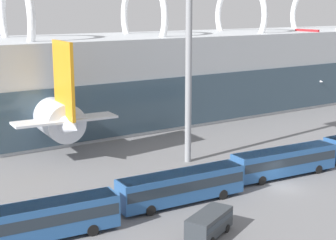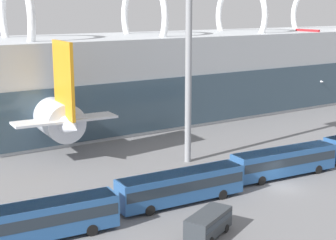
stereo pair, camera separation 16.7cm
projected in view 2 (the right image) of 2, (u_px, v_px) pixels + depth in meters
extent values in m
plane|color=slate|center=(282.00, 188.00, 53.95)|extent=(440.00, 440.00, 0.00)
cube|color=#B2B7BC|center=(314.00, 62.00, 109.54)|extent=(143.86, 20.99, 14.02)
torus|color=white|center=(16.00, 19.00, 72.96)|extent=(1.10, 14.07, 14.07)
torus|color=white|center=(144.00, 17.00, 84.45)|extent=(1.10, 14.07, 14.07)
torus|color=white|center=(241.00, 16.00, 95.93)|extent=(1.10, 14.07, 14.07)
torus|color=white|center=(317.00, 15.00, 107.41)|extent=(1.10, 14.07, 14.07)
cylinder|color=silver|center=(33.00, 104.00, 74.70)|extent=(7.06, 31.05, 4.84)
sphere|color=silver|center=(8.00, 90.00, 87.77)|extent=(4.74, 4.74, 4.74)
cone|color=silver|center=(68.00, 125.00, 61.63)|extent=(5.08, 7.07, 4.60)
cube|color=silver|center=(37.00, 112.00, 73.29)|extent=(38.67, 6.67, 0.35)
cylinder|color=gray|center=(107.00, 114.00, 78.79)|extent=(2.58, 3.97, 2.31)
cube|color=orange|center=(64.00, 80.00, 61.12)|extent=(0.87, 6.46, 9.22)
cube|color=silver|center=(65.00, 120.00, 62.16)|extent=(12.78, 4.11, 0.28)
cylinder|color=gray|center=(17.00, 108.00, 83.97)|extent=(0.36, 0.36, 3.69)
cylinder|color=black|center=(17.00, 119.00, 84.36)|extent=(0.53, 1.13, 1.10)
cylinder|color=gray|center=(15.00, 125.00, 72.09)|extent=(0.36, 0.36, 3.69)
cylinder|color=black|center=(16.00, 137.00, 72.48)|extent=(0.53, 1.13, 1.10)
cylinder|color=gray|center=(59.00, 120.00, 75.12)|extent=(0.36, 0.36, 3.69)
cylinder|color=black|center=(59.00, 132.00, 75.52)|extent=(0.53, 1.13, 1.10)
cylinder|color=white|center=(249.00, 69.00, 114.23)|extent=(8.35, 36.98, 5.30)
sphere|color=white|center=(204.00, 62.00, 129.89)|extent=(5.19, 5.19, 5.19)
cone|color=white|center=(308.00, 79.00, 98.57)|extent=(5.69, 8.44, 5.03)
cube|color=white|center=(255.00, 75.00, 112.52)|extent=(42.89, 7.56, 0.35)
cylinder|color=gray|center=(209.00, 86.00, 107.20)|extent=(2.86, 3.21, 2.62)
cylinder|color=gray|center=(296.00, 78.00, 118.51)|extent=(2.86, 3.21, 2.62)
cube|color=red|center=(306.00, 52.00, 98.23)|extent=(0.91, 6.08, 8.67)
cube|color=white|center=(305.00, 76.00, 99.22)|extent=(14.00, 4.34, 0.28)
cylinder|color=gray|center=(217.00, 74.00, 125.27)|extent=(0.36, 0.36, 3.90)
cylinder|color=black|center=(217.00, 82.00, 125.69)|extent=(0.54, 1.13, 1.10)
cylinder|color=gray|center=(242.00, 83.00, 111.22)|extent=(0.36, 0.36, 3.90)
cylinder|color=black|center=(242.00, 92.00, 111.64)|extent=(0.54, 1.13, 1.10)
cylinder|color=gray|center=(267.00, 81.00, 114.48)|extent=(0.36, 0.36, 3.90)
cylinder|color=black|center=(267.00, 89.00, 114.90)|extent=(0.54, 1.13, 1.10)
cube|color=#285693|center=(39.00, 220.00, 41.35)|extent=(13.21, 3.82, 2.76)
cube|color=#232D38|center=(39.00, 217.00, 41.29)|extent=(12.95, 3.83, 0.97)
cube|color=silver|center=(38.00, 205.00, 41.07)|extent=(12.81, 3.71, 0.12)
cylinder|color=black|center=(83.00, 220.00, 44.47)|extent=(1.03, 0.40, 1.00)
cylinder|color=black|center=(92.00, 230.00, 42.47)|extent=(1.03, 0.40, 1.00)
cube|color=#285693|center=(181.00, 186.00, 49.28)|extent=(13.16, 3.42, 2.76)
cube|color=#232D38|center=(181.00, 183.00, 49.22)|extent=(12.90, 3.43, 0.97)
cube|color=silver|center=(181.00, 173.00, 49.00)|extent=(12.77, 3.31, 0.12)
cylinder|color=black|center=(209.00, 188.00, 52.49)|extent=(1.02, 0.37, 1.00)
cylinder|color=black|center=(222.00, 195.00, 50.53)|extent=(1.02, 0.37, 1.00)
cylinder|color=black|center=(138.00, 202.00, 48.58)|extent=(1.02, 0.37, 1.00)
cylinder|color=black|center=(150.00, 210.00, 46.61)|extent=(1.02, 0.37, 1.00)
cube|color=#285693|center=(284.00, 161.00, 57.21)|extent=(13.20, 3.78, 2.76)
cube|color=#232D38|center=(284.00, 159.00, 57.15)|extent=(12.94, 3.78, 0.97)
cube|color=silver|center=(285.00, 150.00, 56.93)|extent=(12.80, 3.66, 0.12)
cylinder|color=black|center=(304.00, 164.00, 60.34)|extent=(1.02, 0.40, 1.00)
cylinder|color=black|center=(318.00, 169.00, 58.34)|extent=(1.02, 0.40, 1.00)
cylinder|color=black|center=(248.00, 174.00, 56.62)|extent=(1.02, 0.40, 1.00)
cylinder|color=black|center=(261.00, 180.00, 54.62)|extent=(1.02, 0.40, 1.00)
cube|color=#2D3338|center=(208.00, 223.00, 42.27)|extent=(5.31, 3.87, 1.73)
cube|color=#232D38|center=(209.00, 220.00, 42.21)|extent=(5.18, 3.83, 0.52)
cylinder|color=black|center=(190.00, 236.00, 41.74)|extent=(0.73, 0.49, 0.70)
cylinder|color=black|center=(226.00, 228.00, 43.14)|extent=(0.73, 0.49, 0.70)
cylinder|color=black|center=(206.00, 224.00, 44.11)|extent=(0.73, 0.49, 0.70)
cylinder|color=gray|center=(188.00, 70.00, 60.65)|extent=(0.77, 0.77, 22.64)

